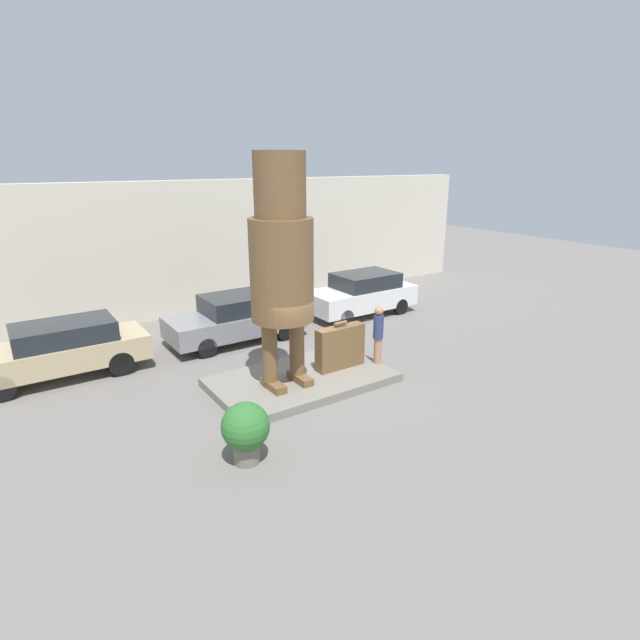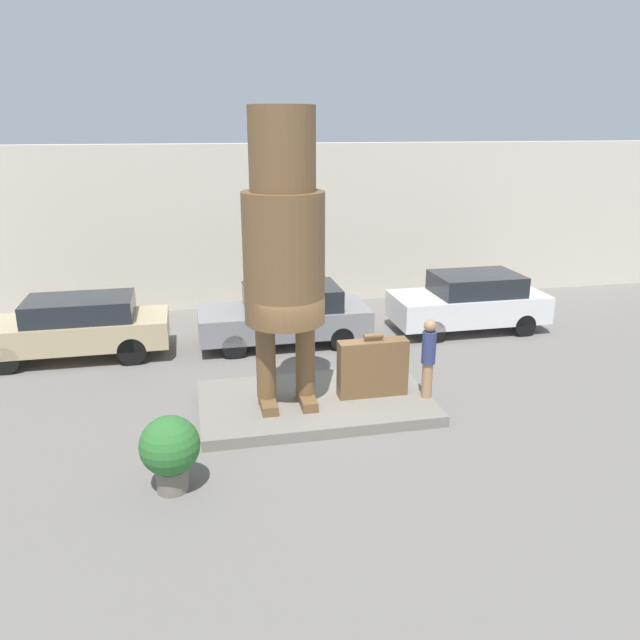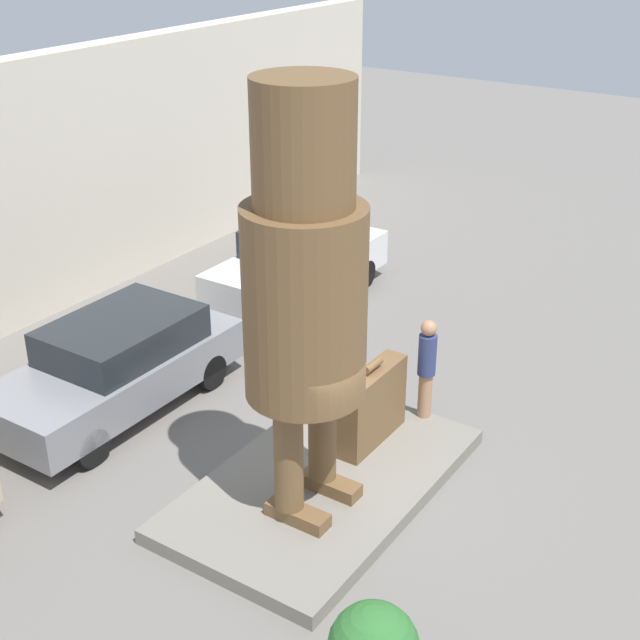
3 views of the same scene
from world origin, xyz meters
name	(u,v)px [view 3 (image 3 of 3)]	position (x,y,z in m)	size (l,w,h in m)	color
ground_plane	(323,489)	(0.00, 0.00, 0.00)	(60.00, 60.00, 0.00)	slate
pedestal	(323,483)	(0.00, 0.00, 0.11)	(4.77, 2.83, 0.22)	slate
statue_figure	(305,277)	(-0.63, -0.13, 3.60)	(1.56, 1.56, 5.77)	brown
giant_suitcase	(372,406)	(1.21, -0.09, 0.83)	(1.46, 0.37, 1.36)	brown
tourist	(427,365)	(2.28, -0.43, 1.15)	(0.29, 0.29, 1.69)	#A87A56
parked_car_grey	(117,363)	(0.05, 4.09, 0.82)	(4.50, 1.89, 1.57)	gray
parked_car_white	(299,261)	(5.35, 4.12, 0.85)	(4.32, 1.87, 1.64)	silver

